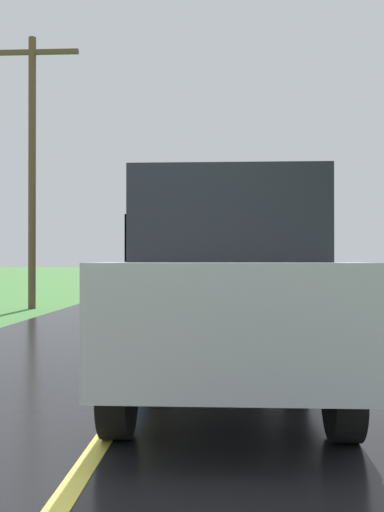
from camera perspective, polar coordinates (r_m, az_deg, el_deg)
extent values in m
plane|color=#47843D|center=(4.23, -8.76, -18.45)|extent=(200.00, 200.00, 0.00)
cube|color=black|center=(4.22, -8.76, -17.93)|extent=(6.40, 120.00, 0.08)
cube|color=#E0D64C|center=(4.21, -8.76, -17.37)|extent=(0.14, 108.00, 0.01)
cube|color=#2D2D30|center=(12.64, 0.76, -3.25)|extent=(0.90, 5.51, 0.24)
cube|color=brown|center=(12.63, 0.76, -2.34)|extent=(2.30, 5.80, 0.20)
cube|color=silver|center=(14.58, 1.05, 2.05)|extent=(2.10, 1.90, 1.90)
cube|color=black|center=(15.55, 1.17, 3.12)|extent=(1.79, 0.02, 0.76)
cube|color=#2D517F|center=(11.75, -4.84, 0.68)|extent=(0.08, 3.85, 1.10)
cube|color=#2D517F|center=(11.66, 6.04, 0.69)|extent=(0.08, 3.85, 1.10)
cube|color=#2D517F|center=(9.77, 0.13, 0.90)|extent=(2.30, 0.08, 1.10)
cube|color=#2D517F|center=(13.53, 0.91, 0.54)|extent=(2.30, 0.08, 1.10)
cylinder|color=black|center=(14.51, -3.12, -3.27)|extent=(0.28, 1.00, 1.00)
cylinder|color=black|center=(14.44, 5.21, -3.29)|extent=(0.28, 1.00, 1.00)
cylinder|color=black|center=(11.15, -4.96, -4.15)|extent=(0.28, 1.00, 1.00)
cylinder|color=black|center=(11.06, 5.91, -4.18)|extent=(0.28, 1.00, 1.00)
ellipsoid|color=#8DC61F|center=(11.23, 3.16, 0.42)|extent=(0.59, 0.58, 0.50)
ellipsoid|color=#91C221|center=(10.83, 2.15, -1.25)|extent=(0.48, 0.46, 0.41)
ellipsoid|color=#A1B920|center=(12.01, -2.36, 2.07)|extent=(0.41, 0.47, 0.37)
ellipsoid|color=#9CBE29|center=(11.39, -2.50, -1.30)|extent=(0.49, 0.45, 0.48)
ellipsoid|color=#93C21E|center=(11.83, -0.69, -1.24)|extent=(0.49, 0.63, 0.39)
ellipsoid|color=#96C134|center=(13.13, -1.03, -1.07)|extent=(0.59, 0.63, 0.38)
ellipsoid|color=#98C12E|center=(11.24, 3.19, 0.46)|extent=(0.43, 0.47, 0.38)
ellipsoid|color=#A1C729|center=(11.11, 1.07, -1.06)|extent=(0.42, 0.44, 0.48)
cylinder|color=brown|center=(16.48, -15.29, 7.81)|extent=(0.20, 0.20, 7.31)
cube|color=brown|center=(17.25, -15.27, 18.57)|extent=(2.51, 0.12, 0.12)
cube|color=#B7BABF|center=(5.32, 3.48, -4.87)|extent=(1.70, 4.10, 0.80)
cube|color=black|center=(5.11, 3.50, 3.36)|extent=(1.44, 2.05, 0.70)
cylinder|color=black|center=(6.68, -3.32, -8.24)|extent=(0.20, 0.64, 0.64)
cylinder|color=black|center=(6.69, 10.06, -8.22)|extent=(0.20, 0.64, 0.64)
cylinder|color=black|center=(4.20, -7.19, -12.95)|extent=(0.20, 0.64, 0.64)
cylinder|color=black|center=(4.21, 14.46, -12.88)|extent=(0.20, 0.64, 0.64)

